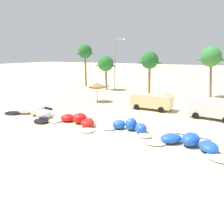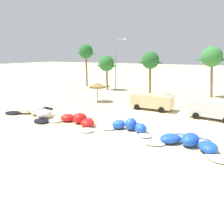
% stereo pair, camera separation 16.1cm
% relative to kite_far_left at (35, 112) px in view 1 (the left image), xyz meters
% --- Properties ---
extents(ground_plane, '(260.00, 260.00, 0.00)m').
position_rel_kite_far_left_xyz_m(ground_plane, '(10.90, 0.08, -0.47)').
color(ground_plane, beige).
extents(kite_far_left, '(7.65, 4.15, 1.23)m').
position_rel_kite_far_left_xyz_m(kite_far_left, '(0.00, 0.00, 0.00)').
color(kite_far_left, black).
rests_on(kite_far_left, ground).
extents(kite_left, '(6.36, 3.54, 1.01)m').
position_rel_kite_far_left_xyz_m(kite_left, '(6.06, -0.28, -0.08)').
color(kite_left, white).
rests_on(kite_left, ground).
extents(kite_left_of_center, '(5.10, 2.42, 1.13)m').
position_rel_kite_far_left_xyz_m(kite_left_of_center, '(11.43, 0.27, -0.04)').
color(kite_left_of_center, white).
rests_on(kite_left_of_center, ground).
extents(kite_center, '(6.55, 3.49, 0.98)m').
position_rel_kite_far_left_xyz_m(kite_center, '(16.84, -1.06, -0.09)').
color(kite_center, white).
rests_on(kite_center, ground).
extents(beach_umbrella_near_van, '(2.48, 2.48, 2.74)m').
position_rel_kite_far_left_xyz_m(beach_umbrella_near_van, '(1.87, 9.98, 1.90)').
color(beach_umbrella_near_van, brown).
rests_on(beach_umbrella_near_van, ground).
extents(parked_van, '(5.03, 2.78, 1.84)m').
position_rel_kite_far_left_xyz_m(parked_van, '(17.39, 8.13, 0.62)').
color(parked_van, silver).
rests_on(parked_van, ground).
extents(parked_car_second, '(4.97, 2.26, 1.84)m').
position_rel_kite_far_left_xyz_m(parked_car_second, '(10.21, 9.08, 0.62)').
color(parked_car_second, beige).
rests_on(parked_car_second, ground).
extents(palm_leftmost, '(4.28, 2.85, 8.53)m').
position_rel_kite_far_left_xyz_m(palm_leftmost, '(-8.81, 22.48, 6.49)').
color(palm_leftmost, brown).
rests_on(palm_leftmost, ground).
extents(palm_left, '(4.39, 2.93, 6.40)m').
position_rel_kite_far_left_xyz_m(palm_left, '(-2.79, 20.43, 4.39)').
color(palm_left, brown).
rests_on(palm_left, ground).
extents(palm_left_of_gap, '(4.21, 2.81, 7.09)m').
position_rel_kite_far_left_xyz_m(palm_left_of_gap, '(6.41, 18.64, 5.11)').
color(palm_left_of_gap, brown).
rests_on(palm_left_of_gap, ground).
extents(palm_center_left, '(4.67, 3.12, 7.81)m').
position_rel_kite_far_left_xyz_m(palm_center_left, '(15.18, 21.64, 5.69)').
color(palm_center_left, brown).
rests_on(palm_center_left, ground).
extents(lamppost_west, '(2.16, 0.24, 9.36)m').
position_rel_kite_far_left_xyz_m(lamppost_west, '(-1.32, 21.69, 4.79)').
color(lamppost_west, gray).
rests_on(lamppost_west, ground).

